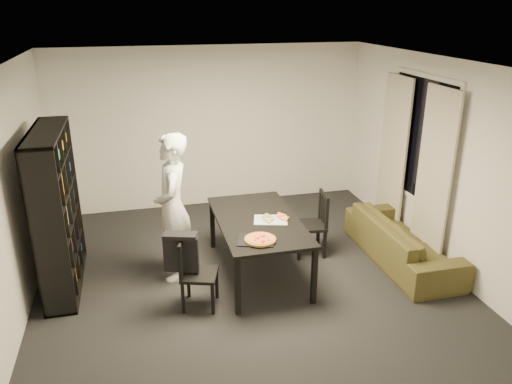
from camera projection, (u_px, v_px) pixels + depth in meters
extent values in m
cube|color=black|center=(250.00, 284.00, 6.05)|extent=(5.00, 5.50, 0.01)
cube|color=white|center=(249.00, 65.00, 5.13)|extent=(5.00, 5.50, 0.01)
cube|color=white|center=(210.00, 128.00, 8.08)|extent=(5.00, 0.01, 2.60)
cube|color=white|center=(353.00, 330.00, 3.10)|extent=(5.00, 0.01, 2.60)
cube|color=white|center=(9.00, 205.00, 5.02)|extent=(0.01, 5.50, 2.60)
cube|color=white|center=(446.00, 167.00, 6.16)|extent=(0.01, 5.50, 2.60)
cube|color=black|center=(421.00, 139.00, 6.63)|extent=(0.02, 1.40, 1.60)
cube|color=white|center=(420.00, 139.00, 6.63)|extent=(0.03, 1.52, 1.72)
cube|color=#BCB5A1|center=(434.00, 177.00, 6.26)|extent=(0.03, 0.70, 2.25)
cube|color=#BCB5A1|center=(393.00, 154.00, 7.21)|extent=(0.03, 0.70, 2.25)
cube|color=black|center=(57.00, 211.00, 5.77)|extent=(0.35, 1.50, 1.90)
cube|color=black|center=(258.00, 221.00, 6.08)|extent=(0.97, 1.75, 0.04)
cube|color=black|center=(238.00, 286.00, 5.37)|extent=(0.06, 0.06, 0.69)
cube|color=black|center=(314.00, 276.00, 5.57)|extent=(0.06, 0.06, 0.69)
cube|color=black|center=(212.00, 224.00, 6.86)|extent=(0.06, 0.06, 0.69)
cube|color=black|center=(273.00, 218.00, 7.06)|extent=(0.06, 0.06, 0.69)
cube|color=black|center=(199.00, 275.00, 5.51)|extent=(0.48, 0.48, 0.04)
cube|color=black|center=(183.00, 256.00, 5.44)|extent=(0.15, 0.38, 0.41)
cube|color=black|center=(182.00, 241.00, 5.37)|extent=(0.13, 0.35, 0.05)
cube|color=black|center=(213.00, 299.00, 5.42)|extent=(0.04, 0.04, 0.37)
cube|color=black|center=(217.00, 283.00, 5.72)|extent=(0.04, 0.04, 0.37)
cube|color=black|center=(183.00, 298.00, 5.44)|extent=(0.04, 0.04, 0.37)
cube|color=black|center=(188.00, 282.00, 5.74)|extent=(0.04, 0.04, 0.37)
cube|color=black|center=(309.00, 226.00, 6.67)|extent=(0.44, 0.44, 0.04)
cube|color=black|center=(324.00, 209.00, 6.61)|extent=(0.08, 0.40, 0.43)
cube|color=black|center=(324.00, 195.00, 6.54)|extent=(0.07, 0.38, 0.05)
cube|color=black|center=(294.00, 235.00, 6.88)|extent=(0.04, 0.04, 0.39)
cube|color=black|center=(299.00, 247.00, 6.56)|extent=(0.04, 0.04, 0.39)
cube|color=black|center=(318.00, 234.00, 6.93)|extent=(0.04, 0.04, 0.39)
cube|color=black|center=(325.00, 245.00, 6.61)|extent=(0.04, 0.04, 0.39)
cube|color=black|center=(181.00, 254.00, 5.43)|extent=(0.39, 0.18, 0.41)
cube|color=black|center=(180.00, 236.00, 5.35)|extent=(0.39, 0.26, 0.05)
imported|color=silver|center=(173.00, 208.00, 5.96)|extent=(0.51, 0.71, 1.82)
cube|color=black|center=(256.00, 240.00, 5.54)|extent=(0.48, 0.43, 0.01)
cylinder|color=olive|center=(260.00, 240.00, 5.51)|extent=(0.35, 0.35, 0.02)
cylinder|color=orange|center=(260.00, 238.00, 5.50)|extent=(0.31, 0.31, 0.01)
cube|color=white|center=(271.00, 220.00, 6.05)|extent=(0.47, 0.40, 0.01)
imported|color=#403D19|center=(402.00, 241.00, 6.53)|extent=(0.76, 1.95, 0.57)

